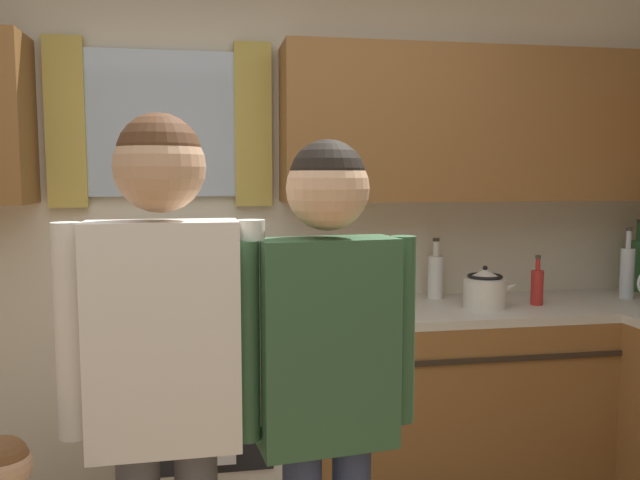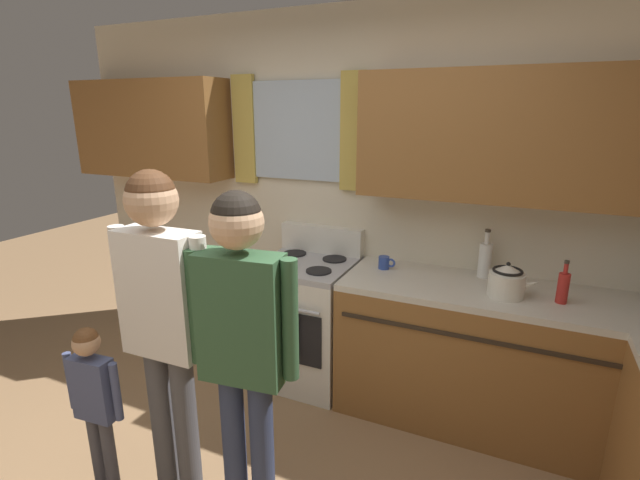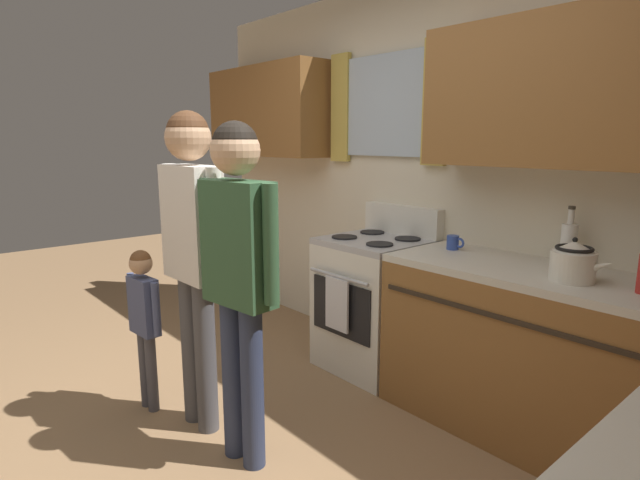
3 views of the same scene
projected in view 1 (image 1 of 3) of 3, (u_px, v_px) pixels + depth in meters
name	position (u px, v px, depth m)	size (l,w,h in m)	color
back_wall_unit	(255.00, 182.00, 3.16)	(4.60, 0.42, 2.60)	beige
kitchen_counter_run	(598.00, 418.00, 2.87)	(2.15, 2.00, 0.90)	brown
stove_oven	(211.00, 407.00, 2.96)	(0.64, 0.67, 1.10)	silver
bottle_tall_clear	(627.00, 271.00, 3.30)	(0.07, 0.07, 0.37)	silver
bottle_milk_white	(436.00, 275.00, 3.30)	(0.08, 0.08, 0.31)	white
bottle_sauce_red	(537.00, 286.00, 3.13)	(0.06, 0.06, 0.25)	red
bottle_wine_green	(638.00, 264.00, 3.50)	(0.08, 0.08, 0.39)	#2D6633
mug_cobalt_blue	(321.00, 298.00, 3.09)	(0.11, 0.07, 0.08)	#2D479E
stovetop_kettle	(485.00, 289.00, 3.05)	(0.27, 0.20, 0.21)	silver
adult_holding_child	(164.00, 360.00, 1.64)	(0.52, 0.23, 1.69)	#4C4C51
adult_in_plaid	(327.00, 366.00, 1.72)	(0.50, 0.22, 1.63)	#2D3856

